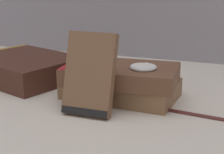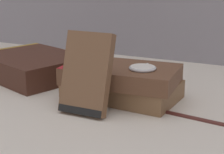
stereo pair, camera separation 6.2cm
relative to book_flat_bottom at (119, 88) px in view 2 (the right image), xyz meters
name	(u,v)px [view 2 (the right image)]	position (x,y,z in m)	size (l,w,h in m)	color
ground_plane	(124,105)	(0.03, -0.04, -0.02)	(3.00, 3.00, 0.00)	beige
book_flat_bottom	(119,88)	(0.00, 0.00, 0.00)	(0.21, 0.13, 0.03)	brown
book_flat_top	(119,74)	(0.00, -0.01, 0.03)	(0.21, 0.14, 0.03)	brown
book_side_left	(31,65)	(-0.24, 0.05, 0.01)	(0.27, 0.24, 0.05)	#422319
book_leaning_front	(86,76)	(-0.02, -0.10, 0.05)	(0.08, 0.06, 0.14)	brown
pocket_watch	(143,68)	(0.05, -0.02, 0.05)	(0.05, 0.05, 0.01)	silver
reading_glasses	(110,73)	(-0.09, 0.14, -0.02)	(0.12, 0.07, 0.00)	#4C3828
fountain_pen	(208,119)	(0.18, -0.05, -0.01)	(0.14, 0.03, 0.01)	#471E19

